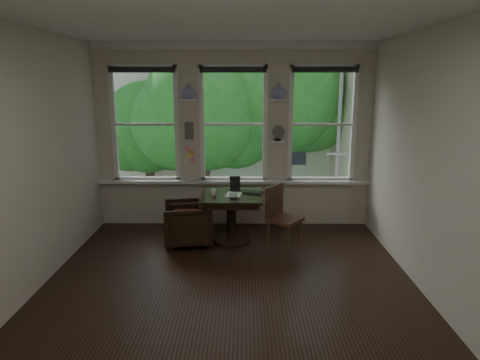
{
  "coord_description": "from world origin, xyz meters",
  "views": [
    {
      "loc": [
        0.17,
        -4.8,
        2.41
      ],
      "look_at": [
        0.12,
        0.9,
        1.07
      ],
      "focal_mm": 32.0,
      "sensor_mm": 36.0,
      "label": 1
    }
  ],
  "objects_px": {
    "mug": "(214,192)",
    "armchair_left": "(188,223)",
    "side_chair_right": "(285,219)",
    "laptop": "(253,193)",
    "table": "(231,218)"
  },
  "relations": [
    {
      "from": "mug",
      "to": "armchair_left",
      "type": "bearing_deg",
      "value": -176.34
    },
    {
      "from": "side_chair_right",
      "to": "laptop",
      "type": "distance_m",
      "value": 0.63
    },
    {
      "from": "mug",
      "to": "side_chair_right",
      "type": "bearing_deg",
      "value": -11.81
    },
    {
      "from": "side_chair_right",
      "to": "mug",
      "type": "xyz_separation_m",
      "value": [
        -1.04,
        0.22,
        0.33
      ]
    },
    {
      "from": "side_chair_right",
      "to": "mug",
      "type": "distance_m",
      "value": 1.12
    },
    {
      "from": "table",
      "to": "armchair_left",
      "type": "height_order",
      "value": "table"
    },
    {
      "from": "table",
      "to": "laptop",
      "type": "distance_m",
      "value": 0.5
    },
    {
      "from": "armchair_left",
      "to": "laptop",
      "type": "xyz_separation_m",
      "value": [
        0.97,
        0.1,
        0.44
      ]
    },
    {
      "from": "armchair_left",
      "to": "side_chair_right",
      "type": "bearing_deg",
      "value": 73.98
    },
    {
      "from": "armchair_left",
      "to": "mug",
      "type": "height_order",
      "value": "mug"
    },
    {
      "from": "table",
      "to": "laptop",
      "type": "bearing_deg",
      "value": 4.25
    },
    {
      "from": "table",
      "to": "laptop",
      "type": "xyz_separation_m",
      "value": [
        0.32,
        0.02,
        0.39
      ]
    },
    {
      "from": "table",
      "to": "side_chair_right",
      "type": "relative_size",
      "value": 0.98
    },
    {
      "from": "table",
      "to": "armchair_left",
      "type": "bearing_deg",
      "value": -173.6
    },
    {
      "from": "armchair_left",
      "to": "laptop",
      "type": "height_order",
      "value": "laptop"
    }
  ]
}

